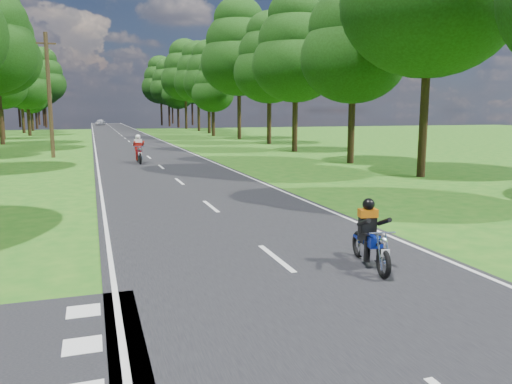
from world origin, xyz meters
name	(u,v)px	position (x,y,z in m)	size (l,w,h in m)	color
ground	(317,291)	(0.00, 0.00, 0.00)	(160.00, 160.00, 0.00)	#1E5E15
main_road	(125,138)	(0.00, 50.00, 0.01)	(7.00, 140.00, 0.02)	black
road_markings	(125,139)	(-0.14, 48.13, 0.02)	(7.40, 140.00, 0.01)	silver
treeline	(129,70)	(1.43, 60.06, 8.25)	(40.00, 115.35, 14.78)	black
telegraph_pole	(49,95)	(-6.00, 28.00, 4.07)	(1.20, 0.26, 8.00)	#382616
rider_near_blue	(371,234)	(1.55, 0.86, 0.70)	(0.54, 1.62, 1.35)	navy
rider_far_red	(139,149)	(-0.95, 22.49, 0.85)	(0.67, 2.00, 1.66)	maroon
distant_car	(100,122)	(-1.59, 103.06, 0.66)	(1.51, 3.75, 1.28)	silver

